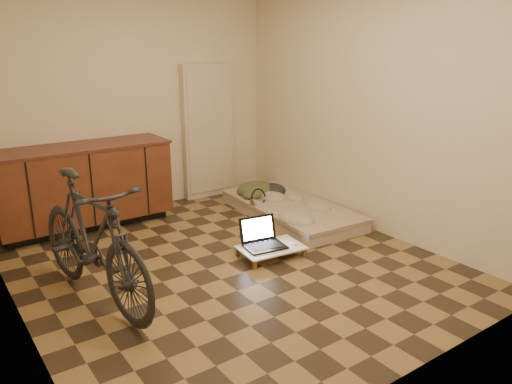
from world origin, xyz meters
TOP-DOWN VIEW (x-y plane):
  - room_shell at (0.00, 0.00)m, footprint 3.50×4.00m
  - cabinets at (-0.75, 1.70)m, footprint 1.84×0.62m
  - appliance_panel at (0.95, 1.94)m, footprint 0.70×0.10m
  - bicycle at (-1.20, 0.01)m, footprint 0.76×1.79m
  - futon at (1.30, 0.67)m, footprint 0.98×1.86m
  - clothing_pile at (1.25, 1.20)m, footprint 0.55×0.47m
  - headphones at (0.99, 0.89)m, footprint 0.25×0.24m
  - lap_desk at (0.42, -0.12)m, footprint 0.64×0.45m
  - laptop at (0.37, -0.05)m, footprint 0.42×0.39m
  - mouse at (0.63, -0.20)m, footprint 0.07×0.10m

SIDE VIEW (x-z plane):
  - futon at x=1.30m, z-range 0.00..0.16m
  - lap_desk at x=0.42m, z-range 0.04..0.14m
  - mouse at x=0.63m, z-range 0.10..0.13m
  - laptop at x=0.37m, z-range 0.02..0.28m
  - headphones at x=0.99m, z-range 0.15..0.31m
  - clothing_pile at x=1.25m, z-range 0.15..0.37m
  - cabinets at x=-0.75m, z-range 0.01..0.92m
  - bicycle at x=-1.20m, z-range 0.00..1.12m
  - appliance_panel at x=0.95m, z-range 0.00..1.70m
  - room_shell at x=0.00m, z-range 0.00..2.60m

